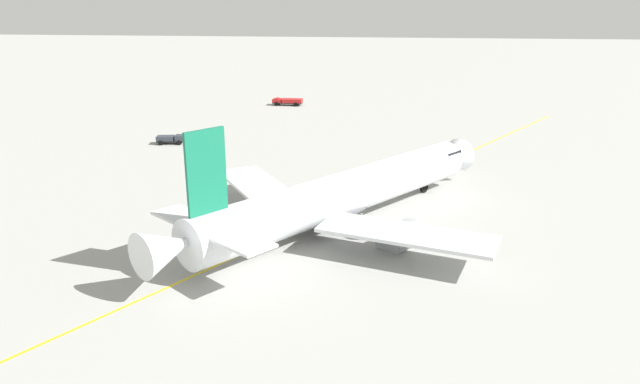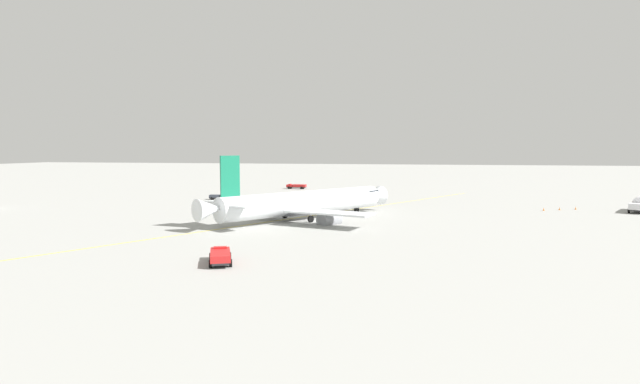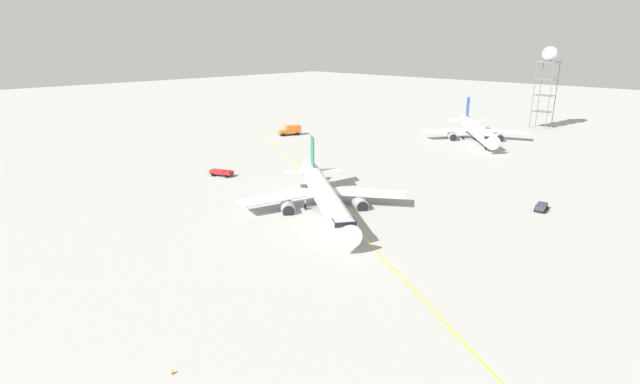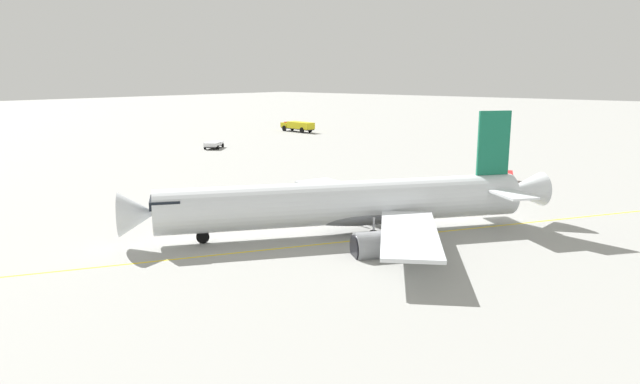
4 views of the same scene
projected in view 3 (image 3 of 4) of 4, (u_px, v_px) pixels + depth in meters
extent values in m
plane|color=#9E9E99|center=(316.00, 207.00, 88.52)|extent=(600.00, 600.00, 0.00)
cylinder|color=silver|center=(325.00, 196.00, 85.24)|extent=(28.62, 22.28, 3.83)
cone|color=silver|center=(347.00, 233.00, 68.77)|extent=(4.57, 4.71, 3.64)
cone|color=silver|center=(310.00, 169.00, 101.91)|extent=(5.15, 4.99, 3.26)
cube|color=black|center=(344.00, 222.00, 70.58)|extent=(3.86, 4.05, 0.70)
ellipsoid|color=slate|center=(324.00, 199.00, 87.09)|extent=(11.52, 9.69, 2.11)
cube|color=#146B4C|center=(312.00, 151.00, 97.30)|extent=(2.73, 2.08, 5.95)
cube|color=silver|center=(328.00, 171.00, 99.05)|extent=(5.06, 5.60, 0.20)
cube|color=silver|center=(296.00, 172.00, 97.99)|extent=(5.06, 5.60, 0.20)
cube|color=silver|center=(368.00, 193.00, 89.31)|extent=(13.47, 10.91, 0.28)
cube|color=silver|center=(275.00, 198.00, 86.53)|extent=(7.69, 13.99, 0.28)
cylinder|color=gray|center=(360.00, 204.00, 87.55)|extent=(4.16, 3.96, 2.45)
cylinder|color=black|center=(363.00, 208.00, 85.93)|extent=(1.35, 1.77, 2.08)
cylinder|color=gray|center=(288.00, 209.00, 85.42)|extent=(4.16, 3.96, 2.45)
cylinder|color=black|center=(289.00, 212.00, 83.80)|extent=(1.35, 1.77, 2.08)
cylinder|color=#9EA0A5|center=(340.00, 230.00, 74.02)|extent=(0.20, 0.20, 1.62)
cylinder|color=black|center=(340.00, 235.00, 74.26)|extent=(1.07, 0.89, 1.10)
cylinder|color=#9EA0A5|center=(342.00, 200.00, 87.75)|extent=(0.20, 0.20, 1.62)
cylinder|color=black|center=(342.00, 204.00, 87.99)|extent=(1.07, 0.89, 1.10)
cylinder|color=#9EA0A5|center=(305.00, 202.00, 86.68)|extent=(0.20, 0.20, 1.62)
cylinder|color=black|center=(305.00, 206.00, 86.92)|extent=(1.07, 0.89, 1.10)
cylinder|color=white|center=(476.00, 130.00, 146.57)|extent=(24.39, 28.41, 4.02)
cone|color=white|center=(492.00, 142.00, 129.48)|extent=(4.85, 4.74, 3.82)
cone|color=white|center=(464.00, 120.00, 163.85)|extent=(5.18, 5.26, 3.41)
cube|color=black|center=(490.00, 137.00, 131.31)|extent=(4.16, 4.02, 0.70)
ellipsoid|color=slate|center=(475.00, 133.00, 148.49)|extent=(10.46, 11.61, 2.21)
cube|color=#193D93|center=(468.00, 107.00, 159.07)|extent=(2.22, 2.62, 6.28)
cube|color=white|center=(478.00, 120.00, 160.08)|extent=(5.91, 5.51, 0.20)
cube|color=white|center=(456.00, 120.00, 160.64)|extent=(5.91, 5.51, 0.20)
cube|color=white|center=(504.00, 131.00, 148.51)|extent=(14.45, 8.64, 0.28)
cube|color=white|center=(445.00, 131.00, 149.93)|extent=(10.71, 13.95, 0.28)
cylinder|color=gray|center=(498.00, 137.00, 147.32)|extent=(4.41, 4.60, 2.53)
cylinder|color=black|center=(500.00, 139.00, 145.43)|extent=(1.76, 1.48, 2.15)
cylinder|color=gray|center=(452.00, 137.00, 148.40)|extent=(4.41, 4.60, 2.53)
cylinder|color=black|center=(453.00, 138.00, 146.51)|extent=(1.76, 1.48, 2.15)
cylinder|color=#9EA0A5|center=(486.00, 144.00, 134.95)|extent=(0.20, 0.20, 1.99)
cylinder|color=black|center=(486.00, 148.00, 135.25)|extent=(0.93, 1.04, 1.10)
cylinder|color=#9EA0A5|center=(486.00, 135.00, 148.39)|extent=(0.20, 0.20, 1.99)
cylinder|color=black|center=(486.00, 138.00, 148.69)|extent=(0.93, 1.04, 1.10)
cylinder|color=#9EA0A5|center=(463.00, 134.00, 148.93)|extent=(0.20, 0.20, 1.99)
cylinder|color=black|center=(463.00, 138.00, 149.22)|extent=(0.93, 1.04, 1.10)
cube|color=#232326|center=(222.00, 174.00, 108.64)|extent=(5.42, 3.60, 0.20)
cube|color=red|center=(228.00, 173.00, 107.89)|extent=(2.21, 2.43, 0.65)
cube|color=black|center=(231.00, 173.00, 107.63)|extent=(0.73, 1.56, 0.36)
cube|color=red|center=(218.00, 172.00, 108.80)|extent=(3.93, 3.18, 0.70)
cube|color=red|center=(228.00, 171.00, 107.77)|extent=(1.10, 1.51, 0.16)
cylinder|color=black|center=(231.00, 174.00, 108.93)|extent=(0.81, 0.56, 0.76)
cylinder|color=black|center=(226.00, 176.00, 107.16)|extent=(0.81, 0.56, 0.76)
cylinder|color=black|center=(218.00, 173.00, 110.11)|extent=(0.81, 0.56, 0.76)
cylinder|color=black|center=(213.00, 175.00, 108.35)|extent=(0.81, 0.56, 0.76)
cube|color=#232326|center=(541.00, 208.00, 86.39)|extent=(2.04, 3.88, 0.20)
cube|color=#2D333D|center=(540.00, 208.00, 85.23)|extent=(1.79, 1.39, 0.70)
cube|color=black|center=(540.00, 208.00, 84.84)|extent=(1.34, 0.33, 0.39)
cube|color=#2D333D|center=(542.00, 205.00, 86.79)|extent=(2.03, 2.64, 0.60)
cylinder|color=black|center=(545.00, 212.00, 84.97)|extent=(0.39, 0.68, 0.64)
cylinder|color=black|center=(535.00, 210.00, 85.82)|extent=(0.39, 0.68, 0.64)
cylinder|color=black|center=(547.00, 208.00, 86.94)|extent=(0.39, 0.68, 0.64)
cylinder|color=black|center=(538.00, 206.00, 87.79)|extent=(0.39, 0.68, 0.64)
cube|color=#232326|center=(290.00, 133.00, 155.97)|extent=(4.82, 7.27, 0.20)
cube|color=orange|center=(282.00, 132.00, 154.94)|extent=(3.12, 2.94, 1.00)
cube|color=black|center=(279.00, 132.00, 154.57)|extent=(1.92, 0.93, 0.56)
cube|color=orange|center=(293.00, 129.00, 155.99)|extent=(4.20, 5.32, 2.40)
cylinder|color=black|center=(283.00, 135.00, 154.05)|extent=(0.67, 1.03, 1.00)
cylinder|color=black|center=(281.00, 134.00, 156.25)|extent=(0.67, 1.03, 1.00)
cylinder|color=black|center=(297.00, 134.00, 155.68)|extent=(0.67, 1.03, 1.00)
cylinder|color=black|center=(295.00, 133.00, 157.88)|extent=(0.67, 1.03, 1.00)
cylinder|color=slate|center=(556.00, 95.00, 167.13)|extent=(0.24, 0.24, 22.16)
cylinder|color=slate|center=(539.00, 94.00, 170.82)|extent=(0.24, 0.24, 22.16)
cylinder|color=slate|center=(533.00, 95.00, 167.03)|extent=(0.24, 0.24, 22.16)
cylinder|color=slate|center=(550.00, 97.00, 163.34)|extent=(0.24, 0.24, 22.16)
cube|color=slate|center=(542.00, 112.00, 168.72)|extent=(5.74, 5.74, 0.16)
cube|color=slate|center=(544.00, 95.00, 167.08)|extent=(5.74, 5.74, 0.16)
cube|color=slate|center=(547.00, 79.00, 165.44)|extent=(5.74, 5.74, 0.16)
cube|color=slate|center=(549.00, 62.00, 163.76)|extent=(6.34, 6.34, 0.30)
sphere|color=white|center=(550.00, 54.00, 163.00)|extent=(4.81, 4.81, 4.81)
cube|color=yellow|center=(331.00, 203.00, 90.79)|extent=(118.81, 69.13, 0.01)
cone|color=orange|center=(172.00, 371.00, 43.86)|extent=(0.36, 0.36, 0.55)
cylinder|color=white|center=(172.00, 371.00, 43.85)|extent=(0.22, 0.22, 0.06)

